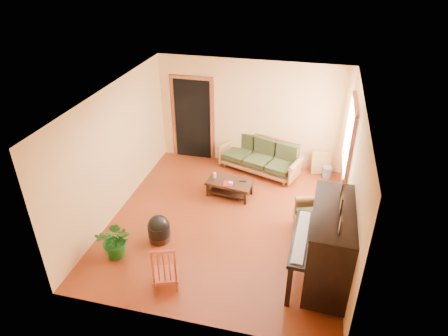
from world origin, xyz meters
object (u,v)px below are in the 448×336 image
(red_chair, at_px, (165,264))
(footstool, at_px, (159,231))
(armchair, at_px, (317,215))
(ceramic_crock, at_px, (327,172))
(potted_plant, at_px, (116,240))
(sofa, at_px, (259,156))
(piano, at_px, (330,247))
(coffee_table, at_px, (230,188))

(red_chair, bearing_deg, footstool, 98.00)
(armchair, distance_m, red_chair, 3.00)
(armchair, height_order, ceramic_crock, armchair)
(armchair, bearing_deg, potted_plant, -175.78)
(footstool, height_order, red_chair, red_chair)
(footstool, relative_size, red_chair, 0.48)
(sofa, distance_m, piano, 3.67)
(red_chair, bearing_deg, potted_plant, 138.44)
(coffee_table, relative_size, potted_plant, 1.38)
(sofa, xyz_separation_m, coffee_table, (-0.45, -1.17, -0.24))
(coffee_table, height_order, armchair, armchair)
(sofa, height_order, coffee_table, sofa)
(armchair, xyz_separation_m, red_chair, (-2.30, -1.92, 0.01))
(armchair, distance_m, potted_plant, 3.69)
(armchair, height_order, footstool, armchair)
(armchair, bearing_deg, ceramic_crock, 66.21)
(red_chair, height_order, ceramic_crock, red_chair)
(armchair, distance_m, footstool, 2.98)
(sofa, bearing_deg, footstool, -96.50)
(armchair, xyz_separation_m, footstool, (-2.83, -0.90, -0.23))
(coffee_table, relative_size, red_chair, 1.12)
(sofa, bearing_deg, potted_plant, -100.21)
(potted_plant, bearing_deg, red_chair, -22.30)
(sofa, height_order, piano, piano)
(coffee_table, bearing_deg, ceramic_crock, 32.02)
(sofa, height_order, armchair, armchair)
(coffee_table, bearing_deg, footstool, -117.82)
(footstool, xyz_separation_m, ceramic_crock, (3.00, 3.07, -0.07))
(piano, xyz_separation_m, ceramic_crock, (-0.04, 3.38, -0.58))
(piano, distance_m, red_chair, 2.63)
(footstool, bearing_deg, coffee_table, 62.18)
(ceramic_crock, bearing_deg, armchair, -94.48)
(sofa, distance_m, ceramic_crock, 1.63)
(coffee_table, height_order, ceramic_crock, coffee_table)
(coffee_table, bearing_deg, potted_plant, -122.47)
(potted_plant, bearing_deg, ceramic_crock, 45.69)
(potted_plant, bearing_deg, piano, 4.15)
(sofa, relative_size, coffee_table, 1.98)
(sofa, height_order, red_chair, red_chair)
(ceramic_crock, bearing_deg, potted_plant, -134.31)
(piano, bearing_deg, footstool, 176.12)
(coffee_table, relative_size, ceramic_crock, 3.65)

